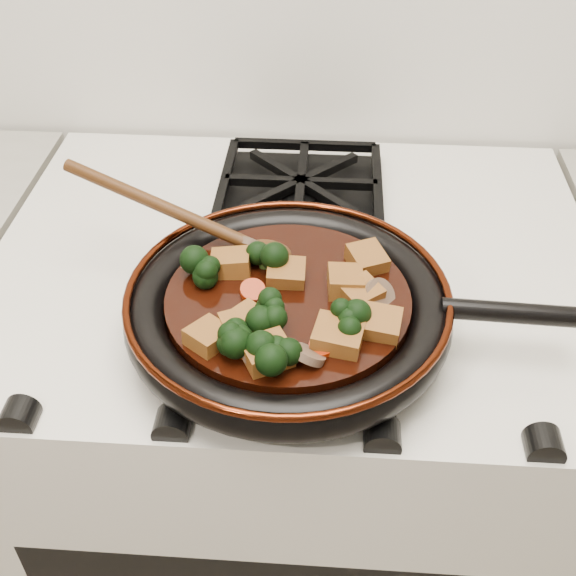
{
  "coord_description": "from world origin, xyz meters",
  "views": [
    {
      "loc": [
        0.04,
        0.98,
        1.45
      ],
      "look_at": [
        0.0,
        1.55,
        0.97
      ],
      "focal_mm": 45.0,
      "sensor_mm": 36.0,
      "label": 1
    }
  ],
  "objects": [
    {
      "name": "stove",
      "position": [
        0.0,
        1.69,
        0.45
      ],
      "size": [
        0.76,
        0.6,
        0.9
      ],
      "primitive_type": "cube",
      "color": "silver",
      "rests_on": "ground"
    },
    {
      "name": "burner_grate_front",
      "position": [
        0.0,
        1.55,
        0.91
      ],
      "size": [
        0.23,
        0.23,
        0.03
      ],
      "primitive_type": null,
      "color": "black",
      "rests_on": "stove"
    },
    {
      "name": "burner_grate_back",
      "position": [
        0.0,
        1.83,
        0.91
      ],
      "size": [
        0.23,
        0.23,
        0.03
      ],
      "primitive_type": null,
      "color": "black",
      "rests_on": "stove"
    },
    {
      "name": "skillet",
      "position": [
        0.0,
        1.55,
        0.94
      ],
      "size": [
        0.47,
        0.35,
        0.05
      ],
      "rotation": [
        0.0,
        0.0,
        -0.04
      ],
      "color": "black",
      "rests_on": "burner_grate_front"
    },
    {
      "name": "braising_sauce",
      "position": [
        0.0,
        1.55,
        0.95
      ],
      "size": [
        0.26,
        0.26,
        0.02
      ],
      "primitive_type": "cylinder",
      "color": "black",
      "rests_on": "skillet"
    },
    {
      "name": "tofu_cube_0",
      "position": [
        0.06,
        1.56,
        0.97
      ],
      "size": [
        0.04,
        0.05,
        0.03
      ],
      "primitive_type": "cube",
      "rotation": [
        0.04,
        0.09,
        1.64
      ],
      "color": "brown",
      "rests_on": "braising_sauce"
    },
    {
      "name": "tofu_cube_1",
      "position": [
        -0.0,
        1.57,
        0.97
      ],
      "size": [
        0.04,
        0.04,
        0.03
      ],
      "primitive_type": "cube",
      "rotation": [
        0.1,
        0.05,
        0.02
      ],
      "color": "brown",
      "rests_on": "braising_sauce"
    },
    {
      "name": "tofu_cube_2",
      "position": [
        0.08,
        1.6,
        0.97
      ],
      "size": [
        0.05,
        0.05,
        0.03
      ],
      "primitive_type": "cube",
      "rotation": [
        -0.0,
        -0.11,
        2.0
      ],
      "color": "brown",
      "rests_on": "braising_sauce"
    },
    {
      "name": "tofu_cube_3",
      "position": [
        -0.07,
        1.47,
        0.97
      ],
      "size": [
        0.05,
        0.05,
        0.02
      ],
      "primitive_type": "cube",
      "rotation": [
        0.08,
        0.01,
        2.5
      ],
      "color": "brown",
      "rests_on": "braising_sauce"
    },
    {
      "name": "tofu_cube_4",
      "position": [
        -0.04,
        1.5,
        0.97
      ],
      "size": [
        0.05,
        0.05,
        0.02
      ],
      "primitive_type": "cube",
      "rotation": [
        0.02,
        -0.07,
        0.81
      ],
      "color": "brown",
      "rests_on": "braising_sauce"
    },
    {
      "name": "tofu_cube_5",
      "position": [
        0.08,
        1.54,
        0.97
      ],
      "size": [
        0.05,
        0.05,
        0.03
      ],
      "primitive_type": "cube",
      "rotation": [
        0.12,
        -0.04,
        0.65
      ],
      "color": "brown",
      "rests_on": "braising_sauce"
    },
    {
      "name": "tofu_cube_6",
      "position": [
        -0.06,
        1.59,
        0.97
      ],
      "size": [
        0.05,
        0.04,
        0.03
      ],
      "primitive_type": "cube",
      "rotation": [
        -0.1,
        -0.07,
        0.08
      ],
      "color": "brown",
      "rests_on": "braising_sauce"
    },
    {
      "name": "tofu_cube_7",
      "position": [
        0.05,
        1.48,
        0.97
      ],
      "size": [
        0.05,
        0.05,
        0.03
      ],
      "primitive_type": "cube",
      "rotation": [
        0.04,
        -0.01,
        1.38
      ],
      "color": "brown",
      "rests_on": "braising_sauce"
    },
    {
      "name": "tofu_cube_8",
      "position": [
        -0.04,
        1.49,
        0.97
      ],
      "size": [
        0.05,
        0.04,
        0.02
      ],
      "primitive_type": "cube",
      "rotation": [
        0.03,
        0.0,
        0.45
      ],
      "color": "brown",
      "rests_on": "braising_sauce"
    },
    {
      "name": "tofu_cube_9",
      "position": [
        -0.01,
        1.45,
        0.97
      ],
      "size": [
        0.06,
        0.05,
        0.03
      ],
      "primitive_type": "cube",
      "rotation": [
        -0.03,
        -0.01,
        0.47
      ],
      "color": "brown",
      "rests_on": "braising_sauce"
    },
    {
      "name": "tofu_cube_10",
      "position": [
        0.1,
        1.5,
        0.97
      ],
      "size": [
        0.05,
        0.05,
        0.03
      ],
      "primitive_type": "cube",
      "rotation": [
        0.04,
        -0.09,
        1.4
      ],
      "color": "brown",
      "rests_on": "braising_sauce"
    },
    {
      "name": "broccoli_floret_0",
      "position": [
        0.07,
        1.49,
        0.97
      ],
      "size": [
        0.07,
        0.08,
        0.06
      ],
      "primitive_type": null,
      "rotation": [
        -0.09,
        0.1,
        0.28
      ],
      "color": "black",
      "rests_on": "braising_sauce"
    },
    {
      "name": "broccoli_floret_1",
      "position": [
        -0.02,
        1.5,
        0.97
      ],
      "size": [
        0.08,
        0.08,
        0.08
      ],
      "primitive_type": null,
      "rotation": [
        -0.2,
        -0.2,
        2.96
      ],
      "color": "black",
      "rests_on": "braising_sauce"
    },
    {
      "name": "broccoli_floret_2",
      "position": [
        -0.0,
        1.44,
        0.97
      ],
      "size": [
        0.08,
        0.09,
        0.07
      ],
      "primitive_type": null,
      "rotation": [
        0.17,
        0.18,
        2.69
      ],
      "color": "black",
      "rests_on": "braising_sauce"
    },
    {
      "name": "broccoli_floret_3",
      "position": [
        -0.03,
        1.59,
        0.97
      ],
      "size": [
        0.08,
        0.09,
        0.07
      ],
      "primitive_type": null,
      "rotation": [
        -0.23,
        -0.03,
        0.37
      ],
      "color": "black",
      "rests_on": "braising_sauce"
    },
    {
      "name": "broccoli_floret_4",
      "position": [
        -0.04,
        1.46,
        0.97
      ],
      "size": [
        0.08,
        0.08,
        0.07
      ],
      "primitive_type": null,
      "rotation": [
        -0.17,
        -0.13,
        1.95
      ],
      "color": "black",
      "rests_on": "braising_sauce"
    },
    {
      "name": "broccoli_floret_5",
      "position": [
        -0.09,
        1.57,
        0.97
      ],
      "size": [
        0.09,
        0.09,
        0.06
      ],
      "primitive_type": null,
      "rotation": [
        0.0,
        0.2,
        2.14
      ],
      "color": "black",
      "rests_on": "braising_sauce"
    },
    {
      "name": "carrot_coin_0",
      "position": [
        0.04,
        1.47,
        0.96
      ],
      "size": [
        0.03,
        0.03,
        0.02
      ],
      "primitive_type": "cylinder",
      "rotation": [
        0.21,
        -0.15,
        0.0
      ],
      "color": "#BB2705",
      "rests_on": "braising_sauce"
    },
    {
      "name": "carrot_coin_1",
      "position": [
        -0.03,
        1.46,
        0.96
      ],
      "size": [
        0.03,
        0.03,
        0.02
      ],
      "primitive_type": "cylinder",
      "rotation": [
        0.14,
        -0.14,
        0.0
      ],
      "color": "#BB2705",
      "rests_on": "braising_sauce"
    },
    {
      "name": "carrot_coin_2",
      "position": [
        -0.08,
        1.58,
        0.96
      ],
      "size": [
        0.03,
        0.03,
        0.02
      ],
      "primitive_type": "cylinder",
      "rotation": [
        -0.18,
        0.31,
        0.0
      ],
      "color": "#BB2705",
      "rests_on": "braising_sauce"
    },
    {
      "name": "carrot_coin_3",
      "position": [
        -0.04,
        1.55,
        0.96
      ],
      "size": [
        0.03,
        0.03,
        0.02
      ],
      "primitive_type": "cylinder",
      "rotation": [
        0.32,
        0.15,
        0.0
      ],
      "color": "#BB2705",
      "rests_on": "braising_sauce"
    },
    {
      "name": "mushroom_slice_0",
      "position": [
        -0.01,
        1.45,
        0.97
      ],
      "size": [
        0.05,
        0.05,
        0.03
      ],
      "primitive_type": "cylinder",
      "rotation": [
        0.62,
        0.0,
        2.12
      ],
      "color": "brown",
      "rests_on": "braising_sauce"
    },
    {
      "name": "mushroom_slice_1",
      "position": [
        0.1,
        1.54,
        0.97
      ],
      "size": [
        0.05,
        0.05,
        0.03
      ],
      "primitive_type": "cylinder",
      "rotation": [
        0.79,
        0.0,
        0.88
      ],
      "color": "brown",
      "rests_on": "braising_sauce"
    },
    {
      "name": "mushroom_slice_2",
      "position": [
        0.03,
        1.45,
        0.97
      ],
      "size": [
        0.05,
        0.05,
        0.03
      ],
      "primitive_type": "cylinder",
      "rotation": [
        0.62,
        0.0,
        2.43
      ],
      "color": "brown",
      "rests_on": "braising_sauce"
    },
    {
      "name": "mushroom_slice_3",
      "position": [
        -0.05,
        1.63,
        0.97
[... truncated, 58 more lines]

